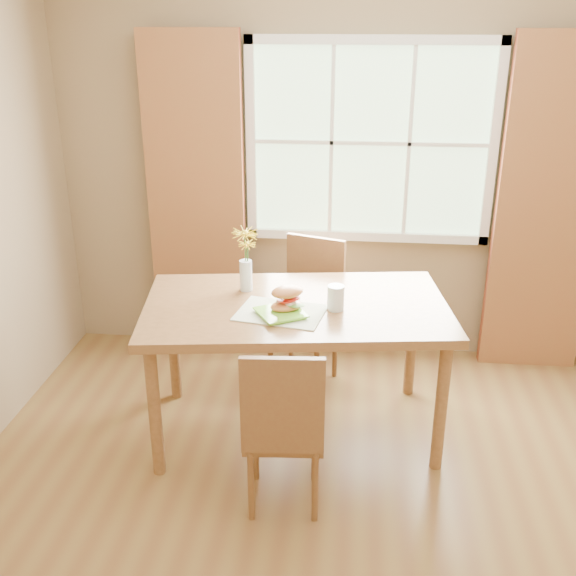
{
  "coord_description": "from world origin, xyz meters",
  "views": [
    {
      "loc": [
        -0.08,
        -2.55,
        2.3
      ],
      "look_at": [
        -0.42,
        0.76,
        0.92
      ],
      "focal_mm": 42.0,
      "sensor_mm": 36.0,
      "label": 1
    }
  ],
  "objects_px": {
    "chair_far": "(309,305)",
    "water_glass": "(336,298)",
    "chair_near": "(283,424)",
    "flower_vase": "(246,254)",
    "croissant_sandwich": "(287,299)",
    "dining_table": "(296,318)"
  },
  "relations": [
    {
      "from": "croissant_sandwich",
      "to": "water_glass",
      "type": "relative_size",
      "value": 1.6
    },
    {
      "from": "chair_near",
      "to": "flower_vase",
      "type": "bearing_deg",
      "value": 105.36
    },
    {
      "from": "chair_far",
      "to": "croissant_sandwich",
      "type": "distance_m",
      "value": 0.83
    },
    {
      "from": "chair_near",
      "to": "flower_vase",
      "type": "relative_size",
      "value": 2.47
    },
    {
      "from": "chair_near",
      "to": "croissant_sandwich",
      "type": "relative_size",
      "value": 4.17
    },
    {
      "from": "dining_table",
      "to": "croissant_sandwich",
      "type": "xyz_separation_m",
      "value": [
        -0.04,
        -0.12,
        0.17
      ]
    },
    {
      "from": "dining_table",
      "to": "chair_far",
      "type": "xyz_separation_m",
      "value": [
        0.03,
        0.62,
        -0.2
      ]
    },
    {
      "from": "chair_far",
      "to": "water_glass",
      "type": "distance_m",
      "value": 0.78
    },
    {
      "from": "chair_far",
      "to": "water_glass",
      "type": "xyz_separation_m",
      "value": [
        0.19,
        -0.67,
        0.35
      ]
    },
    {
      "from": "chair_near",
      "to": "croissant_sandwich",
      "type": "distance_m",
      "value": 0.7
    },
    {
      "from": "chair_near",
      "to": "water_glass",
      "type": "distance_m",
      "value": 0.78
    },
    {
      "from": "chair_near",
      "to": "flower_vase",
      "type": "height_order",
      "value": "flower_vase"
    },
    {
      "from": "chair_near",
      "to": "chair_far",
      "type": "height_order",
      "value": "chair_far"
    },
    {
      "from": "dining_table",
      "to": "chair_far",
      "type": "height_order",
      "value": "chair_far"
    },
    {
      "from": "chair_near",
      "to": "flower_vase",
      "type": "distance_m",
      "value": 1.06
    },
    {
      "from": "water_glass",
      "to": "dining_table",
      "type": "bearing_deg",
      "value": 167.07
    },
    {
      "from": "dining_table",
      "to": "chair_near",
      "type": "height_order",
      "value": "chair_near"
    },
    {
      "from": "dining_table",
      "to": "chair_near",
      "type": "xyz_separation_m",
      "value": [
        0.01,
        -0.7,
        -0.23
      ]
    },
    {
      "from": "chair_far",
      "to": "flower_vase",
      "type": "relative_size",
      "value": 2.6
    },
    {
      "from": "dining_table",
      "to": "chair_near",
      "type": "distance_m",
      "value": 0.73
    },
    {
      "from": "croissant_sandwich",
      "to": "chair_near",
      "type": "bearing_deg",
      "value": -115.85
    },
    {
      "from": "dining_table",
      "to": "flower_vase",
      "type": "relative_size",
      "value": 4.79
    }
  ]
}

